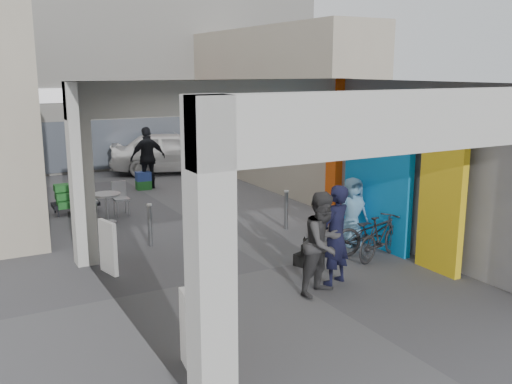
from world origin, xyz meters
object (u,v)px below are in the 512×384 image
produce_stand (75,202)px  man_back_turned (323,243)px  cafe_set (100,208)px  border_collie (305,255)px  bicycle_rear (381,237)px  man_crates (148,158)px  white_van (173,152)px  bicycle_front (373,232)px  man_with_dog (335,235)px  man_elderly (352,212)px

produce_stand → man_back_turned: 8.04m
cafe_set → produce_stand: 1.13m
border_collie → bicycle_rear: bicycle_rear is taller
man_crates → white_van: 2.84m
border_collie → man_back_turned: bearing=-132.0°
produce_stand → bicycle_front: bearing=-48.0°
bicycle_front → bicycle_rear: bearing=177.3°
cafe_set → white_van: white_van is taller
man_with_dog → man_crates: size_ratio=0.91×
cafe_set → man_with_dog: man_with_dog is taller
man_back_turned → man_elderly: 2.85m
man_crates → bicycle_front: 8.73m
cafe_set → man_crates: man_crates is taller
produce_stand → man_with_dog: bearing=-62.1°
man_crates → border_collie: bearing=87.8°
border_collie → man_with_dog: man_with_dog is taller
man_with_dog → man_elderly: man_with_dog is taller
man_crates → bicycle_front: bearing=98.9°
man_elderly → bicycle_rear: bearing=-91.3°
white_van → man_crates: bearing=163.0°
border_collie → man_elderly: man_elderly is taller
bicycle_rear → white_van: white_van is taller
man_elderly → man_crates: 8.06m
bicycle_front → white_van: bearing=11.1°
produce_stand → man_with_dog: 7.94m
man_back_turned → bicycle_rear: (2.05, 0.92, -0.43)m
man_with_dog → bicycle_front: size_ratio=1.01×
produce_stand → man_with_dog: man_with_dog is taller
cafe_set → man_crates: 3.99m
man_back_turned → bicycle_front: (2.12, 1.25, -0.42)m
cafe_set → man_elderly: size_ratio=0.98×
border_collie → man_crates: bearing=70.8°
produce_stand → man_elderly: size_ratio=0.78×
man_with_dog → bicycle_rear: 1.78m
bicycle_rear → border_collie: bearing=62.0°
cafe_set → bicycle_rear: bicycle_rear is taller
man_with_dog → white_van: 11.82m
cafe_set → border_collie: bearing=-63.8°
man_back_turned → man_elderly: (2.11, 1.92, -0.14)m
bicycle_rear → white_van: size_ratio=0.34×
produce_stand → bicycle_front: bicycle_front is taller
produce_stand → bicycle_front: size_ratio=0.66×
cafe_set → bicycle_rear: size_ratio=0.97×
man_crates → white_van: (1.67, 2.29, -0.22)m
produce_stand → man_back_turned: (2.55, -7.61, 0.58)m
produce_stand → border_collie: produce_stand is taller
cafe_set → produce_stand: (-0.38, 1.06, -0.01)m
man_elderly → man_with_dog: bearing=-133.3°
border_collie → man_with_dog: size_ratio=0.36×
cafe_set → produce_stand: bearing=109.6°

